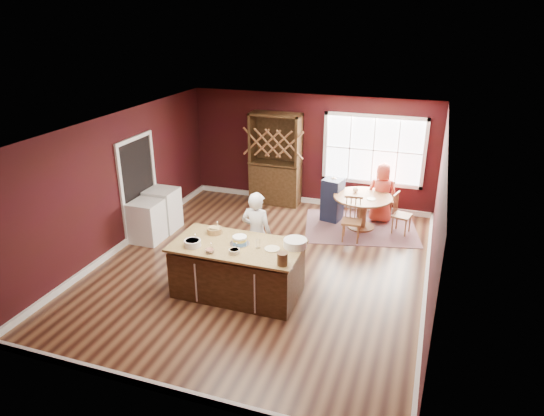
{
  "coord_description": "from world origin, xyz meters",
  "views": [
    {
      "loc": [
        2.8,
        -7.58,
        4.5
      ],
      "look_at": [
        0.07,
        0.4,
        1.05
      ],
      "focal_mm": 32.0,
      "sensor_mm": 36.0,
      "label": 1
    }
  ],
  "objects": [
    {
      "name": "room_shell",
      "position": [
        0.0,
        0.0,
        1.35
      ],
      "size": [
        7.0,
        7.0,
        7.0
      ],
      "color": "brown",
      "rests_on": "ground"
    },
    {
      "name": "window",
      "position": [
        1.5,
        3.47,
        1.5
      ],
      "size": [
        2.36,
        0.1,
        1.66
      ],
      "primitive_type": null,
      "color": "white",
      "rests_on": "room_shell"
    },
    {
      "name": "doorway",
      "position": [
        -2.97,
        0.6,
        1.02
      ],
      "size": [
        0.08,
        1.26,
        2.13
      ],
      "primitive_type": null,
      "color": "white",
      "rests_on": "room_shell"
    },
    {
      "name": "kitchen_island",
      "position": [
        -0.07,
        -1.0,
        0.44
      ],
      "size": [
        2.15,
        1.13,
        0.92
      ],
      "color": "black",
      "rests_on": "ground"
    },
    {
      "name": "dining_table",
      "position": [
        1.48,
        2.38,
        0.53
      ],
      "size": [
        1.27,
        1.27,
        0.75
      ],
      "color": "brown",
      "rests_on": "ground"
    },
    {
      "name": "baker",
      "position": [
        -0.0,
        -0.25,
        0.79
      ],
      "size": [
        0.61,
        0.42,
        1.59
      ],
      "primitive_type": "imported",
      "rotation": [
        0.0,
        0.0,
        3.07
      ],
      "color": "silver",
      "rests_on": "ground"
    },
    {
      "name": "layer_cake",
      "position": [
        -0.03,
        -0.95,
        0.99
      ],
      "size": [
        0.33,
        0.33,
        0.14
      ],
      "primitive_type": null,
      "color": "white",
      "rests_on": "kitchen_island"
    },
    {
      "name": "bowl_blue",
      "position": [
        -0.73,
        -1.28,
        0.97
      ],
      "size": [
        0.28,
        0.28,
        0.11
      ],
      "primitive_type": "cylinder",
      "color": "white",
      "rests_on": "kitchen_island"
    },
    {
      "name": "bowl_yellow",
      "position": [
        -0.6,
        -0.71,
        0.97
      ],
      "size": [
        0.26,
        0.26,
        0.1
      ],
      "primitive_type": "cylinder",
      "color": "olive",
      "rests_on": "kitchen_island"
    },
    {
      "name": "bowl_pink",
      "position": [
        -0.37,
        -1.4,
        0.95
      ],
      "size": [
        0.16,
        0.16,
        0.06
      ],
      "primitive_type": "cylinder",
      "color": "white",
      "rests_on": "kitchen_island"
    },
    {
      "name": "bowl_olive",
      "position": [
        0.01,
        -1.29,
        0.95
      ],
      "size": [
        0.18,
        0.18,
        0.07
      ],
      "primitive_type": "cylinder",
      "color": "beige",
      "rests_on": "kitchen_island"
    },
    {
      "name": "drinking_glass",
      "position": [
        0.3,
        -0.99,
        1.0
      ],
      "size": [
        0.08,
        0.08,
        0.15
      ],
      "primitive_type": "cylinder",
      "color": "silver",
      "rests_on": "kitchen_island"
    },
    {
      "name": "dinner_plate",
      "position": [
        0.54,
        -0.97,
        0.93
      ],
      "size": [
        0.25,
        0.25,
        0.02
      ],
      "primitive_type": "cylinder",
      "color": "beige",
      "rests_on": "kitchen_island"
    },
    {
      "name": "white_tub",
      "position": [
        0.86,
        -0.76,
        0.99
      ],
      "size": [
        0.38,
        0.38,
        0.13
      ],
      "primitive_type": "cylinder",
      "color": "white",
      "rests_on": "kitchen_island"
    },
    {
      "name": "stoneware_crock",
      "position": [
        0.85,
        -1.4,
        1.02
      ],
      "size": [
        0.17,
        0.17,
        0.2
      ],
      "primitive_type": "cylinder",
      "color": "brown",
      "rests_on": "kitchen_island"
    },
    {
      "name": "rug",
      "position": [
        1.48,
        2.38,
        0.01
      ],
      "size": [
        2.77,
        2.36,
        0.01
      ],
      "primitive_type": "cube",
      "rotation": [
        0.0,
        0.0,
        0.22
      ],
      "color": "brown",
      "rests_on": "ground"
    },
    {
      "name": "chair_east",
      "position": [
        2.35,
        2.38,
        0.45
      ],
      "size": [
        0.44,
        0.45,
        0.91
      ],
      "primitive_type": null,
      "rotation": [
        0.0,
        0.0,
        1.33
      ],
      "color": "#9C6C35",
      "rests_on": "ground"
    },
    {
      "name": "chair_south",
      "position": [
        1.38,
        1.66,
        0.47
      ],
      "size": [
        0.43,
        0.41,
        0.95
      ],
      "primitive_type": null,
      "rotation": [
        0.0,
        0.0,
        0.08
      ],
      "color": "#9C613B",
      "rests_on": "ground"
    },
    {
      "name": "chair_north",
      "position": [
        1.87,
        3.09,
        0.49
      ],
      "size": [
        0.48,
        0.47,
        0.98
      ],
      "primitive_type": null,
      "rotation": [
        0.0,
        0.0,
        3.35
      ],
      "color": "brown",
      "rests_on": "ground"
    },
    {
      "name": "seated_woman",
      "position": [
        1.83,
        2.9,
        0.69
      ],
      "size": [
        0.72,
        0.51,
        1.37
      ],
      "primitive_type": "imported",
      "rotation": [
        0.0,
        0.0,
        3.26
      ],
      "color": "#C64533",
      "rests_on": "ground"
    },
    {
      "name": "high_chair",
      "position": [
        0.77,
        2.6,
        0.52
      ],
      "size": [
        0.49,
        0.49,
        1.03
      ],
      "primitive_type": null,
      "rotation": [
        0.0,
        0.0,
        -0.2
      ],
      "color": "black",
      "rests_on": "ground"
    },
    {
      "name": "toddler",
      "position": [
        0.73,
        2.73,
        0.81
      ],
      "size": [
        0.18,
        0.14,
        0.26
      ],
      "primitive_type": null,
      "color": "#8CA5BF",
      "rests_on": "high_chair"
    },
    {
      "name": "table_plate",
      "position": [
        1.68,
        2.25,
        0.76
      ],
      "size": [
        0.2,
        0.2,
        0.01
      ],
      "primitive_type": "cylinder",
      "color": "beige",
      "rests_on": "dining_table"
    },
    {
      "name": "table_cup",
      "position": [
        1.28,
        2.59,
        0.8
      ],
      "size": [
        0.13,
        0.13,
        0.09
      ],
      "primitive_type": "imported",
      "rotation": [
        0.0,
        0.0,
        0.13
      ],
      "color": "white",
      "rests_on": "dining_table"
    },
    {
      "name": "hutch",
      "position": [
        -0.81,
        3.22,
        1.13
      ],
      "size": [
        1.23,
        0.51,
        2.26
      ],
      "primitive_type": "cube",
      "color": "#3C2617",
      "rests_on": "ground"
    },
    {
      "name": "washer",
      "position": [
        -2.64,
        0.28,
        0.44
      ],
      "size": [
        0.6,
        0.58,
        0.87
      ],
      "primitive_type": "cube",
      "color": "silver",
      "rests_on": "ground"
    },
    {
      "name": "dryer",
      "position": [
        -2.64,
        0.92,
        0.46
      ],
      "size": [
        0.63,
        0.61,
        0.92
      ],
      "primitive_type": "cube",
      "color": "white",
      "rests_on": "ground"
    }
  ]
}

